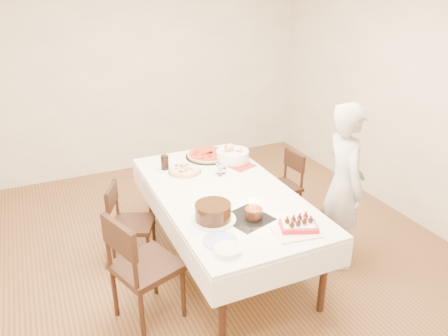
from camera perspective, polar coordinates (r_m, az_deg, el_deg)
name	(u,v)px	position (r m, az deg, el deg)	size (l,w,h in m)	color
floor	(221,258)	(4.34, -0.42, -11.65)	(5.00, 5.00, 0.00)	brown
wall_back	(144,71)	(6.01, -10.43, 12.35)	(4.50, 0.04, 2.70)	beige
wall_right	(417,98)	(5.03, 23.94, 8.41)	(0.04, 5.00, 2.70)	beige
dining_table	(224,227)	(4.09, 0.00, -7.76)	(1.14, 2.14, 0.75)	white
chair_right_savory	(281,187)	(4.83, 7.44, -2.52)	(0.40, 0.40, 0.77)	#331B11
chair_left_savory	(133,224)	(4.18, -11.84, -7.21)	(0.41, 0.41, 0.79)	#331B11
chair_left_dessert	(147,266)	(3.48, -10.09, -12.54)	(0.49, 0.49, 0.96)	#331B11
person	(344,186)	(4.08, 15.34, -2.32)	(0.57, 0.37, 1.56)	beige
pizza_white	(185,171)	(4.28, -5.14, -0.33)	(0.33, 0.33, 0.04)	beige
pizza_pepperoni	(208,155)	(4.64, -2.09, 1.74)	(0.48, 0.48, 0.04)	red
red_placemat	(240,166)	(4.43, 2.15, 0.31)	(0.25, 0.25, 0.01)	#B21E1E
pasta_bowl	(233,156)	(4.51, 1.13, 1.64)	(0.34, 0.34, 0.11)	white
taper_candle	(223,160)	(4.20, -0.11, 1.06)	(0.06, 0.06, 0.28)	white
shaker_pair	(220,170)	(4.18, -0.51, -0.28)	(0.10, 0.10, 0.12)	white
cola_glass	(165,162)	(4.36, -7.74, 0.72)	(0.08, 0.08, 0.14)	black
layer_cake	(213,212)	(3.44, -1.45, -5.79)	(0.36, 0.36, 0.14)	black
cake_board	(247,219)	(3.50, 3.08, -6.61)	(0.33, 0.33, 0.01)	black
birthday_cake	(254,209)	(3.46, 3.92, -5.40)	(0.14, 0.14, 0.14)	#3A1C10
strawberry_box	(299,225)	(3.39, 9.71, -7.41)	(0.28, 0.18, 0.07)	red
box_lid	(296,233)	(3.35, 9.44, -8.41)	(0.34, 0.23, 0.03)	beige
plate_stack	(228,250)	(3.09, 0.49, -10.64)	(0.20, 0.20, 0.04)	white
china_plate	(220,241)	(3.22, -0.54, -9.47)	(0.25, 0.25, 0.01)	white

